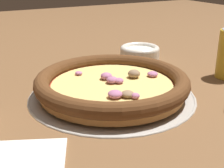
{
  "coord_description": "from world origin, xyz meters",
  "views": [
    {
      "loc": [
        0.3,
        0.56,
        0.27
      ],
      "look_at": [
        0.0,
        0.0,
        0.03
      ],
      "focal_mm": 50.0,
      "sensor_mm": 36.0,
      "label": 1
    }
  ],
  "objects": [
    {
      "name": "ground_plane",
      "position": [
        0.0,
        0.0,
        0.0
      ],
      "size": [
        3.0,
        3.0,
        0.0
      ],
      "primitive_type": "plane",
      "color": "brown"
    },
    {
      "name": "pizza_tray",
      "position": [
        0.0,
        0.0,
        0.0
      ],
      "size": [
        0.37,
        0.37,
        0.01
      ],
      "color": "#B7B2A8",
      "rests_on": "ground_plane"
    },
    {
      "name": "pizza",
      "position": [
        -0.0,
        0.0,
        0.03
      ],
      "size": [
        0.34,
        0.34,
        0.05
      ],
      "color": "#BC7F42",
      "rests_on": "pizza_tray"
    },
    {
      "name": "napkin",
      "position": [
        0.25,
        0.15,
        0.0
      ],
      "size": [
        0.19,
        0.17,
        0.01
      ],
      "rotation": [
        0.0,
        0.0,
        -0.41
      ],
      "color": "white",
      "rests_on": "ground_plane"
    },
    {
      "name": "bowl_near",
      "position": [
        -0.2,
        -0.19,
        0.03
      ],
      "size": [
        0.12,
        0.12,
        0.05
      ],
      "color": "silver",
      "rests_on": "ground_plane"
    }
  ]
}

